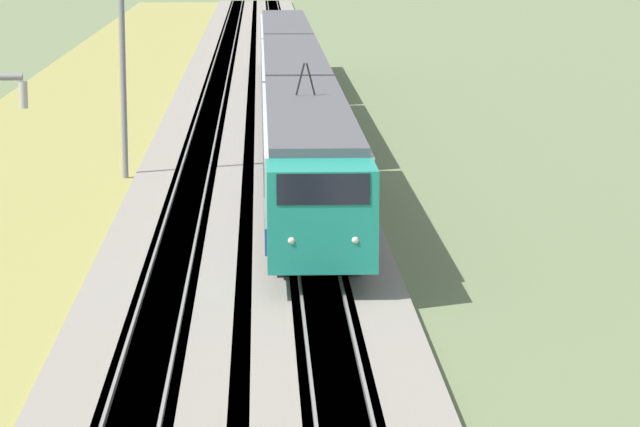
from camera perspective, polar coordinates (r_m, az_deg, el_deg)
The scene contains 7 objects.
ballast_main at distance 59.77m, azimuth -4.61°, elevation 1.87°, with size 240.00×4.40×0.30m.
ballast_adjacent at distance 59.74m, azimuth -0.80°, elevation 1.90°, with size 240.00×4.40×0.30m.
track_main at distance 59.77m, azimuth -4.61°, elevation 1.88°, with size 240.00×1.57×0.45m.
track_adjacent at distance 59.74m, azimuth -0.80°, elevation 1.91°, with size 240.00×1.57×0.45m.
grass_verge at distance 60.44m, azimuth -11.06°, elevation 1.71°, with size 240.00×9.41×0.12m.
passenger_train at distance 68.40m, azimuth -1.00°, elevation 4.86°, with size 62.97×2.87×4.91m.
catenary_mast_mid at distance 56.44m, azimuth -7.39°, elevation 5.98°, with size 0.22×2.56×9.21m.
Camera 1 is at (-8.97, -2.44, 9.60)m, focal length 85.00 mm.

